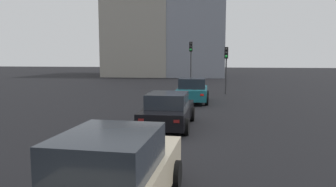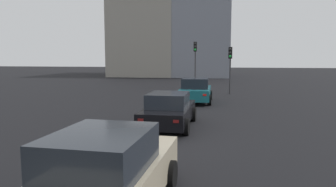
{
  "view_description": "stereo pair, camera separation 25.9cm",
  "coord_description": "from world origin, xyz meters",
  "views": [
    {
      "loc": [
        -11.06,
        -1.68,
        2.88
      ],
      "look_at": [
        0.41,
        0.05,
        1.55
      ],
      "focal_mm": 33.89,
      "sensor_mm": 36.0,
      "label": 1
    },
    {
      "loc": [
        -11.02,
        -1.93,
        2.88
      ],
      "look_at": [
        0.41,
        0.05,
        1.55
      ],
      "focal_mm": 33.89,
      "sensor_mm": 36.0,
      "label": 2
    }
  ],
  "objects": [
    {
      "name": "car_beige_third",
      "position": [
        -5.87,
        0.09,
        0.77
      ],
      "size": [
        4.67,
        2.09,
        1.62
      ],
      "rotation": [
        0.0,
        0.0,
        -0.03
      ],
      "color": "tan",
      "rests_on": "ground_plane"
    },
    {
      "name": "ground_plane",
      "position": [
        0.0,
        0.0,
        -0.1
      ],
      "size": [
        160.0,
        160.0,
        0.2
      ],
      "primitive_type": "cube",
      "color": "black"
    },
    {
      "name": "building_facade_left",
      "position": [
        38.12,
        2.0,
        5.34
      ],
      "size": [
        10.98,
        9.77,
        10.68
      ],
      "primitive_type": "cube",
      "color": "gray",
      "rests_on": "ground_plane"
    },
    {
      "name": "building_facade_center",
      "position": [
        39.98,
        10.0,
        5.78
      ],
      "size": [
        14.85,
        9.64,
        11.56
      ],
      "primitive_type": "cube",
      "color": "gray",
      "rests_on": "ground_plane"
    },
    {
      "name": "traffic_light_near_left",
      "position": [
        18.43,
        0.63,
        3.08
      ],
      "size": [
        0.32,
        0.3,
        4.3
      ],
      "rotation": [
        0.0,
        0.0,
        3.04
      ],
      "color": "#2D2D30",
      "rests_on": "ground_plane"
    },
    {
      "name": "car_black_second",
      "position": [
        1.74,
        0.25,
        0.7
      ],
      "size": [
        4.32,
        2.01,
        1.44
      ],
      "rotation": [
        0.0,
        0.0,
        -0.01
      ],
      "color": "black",
      "rests_on": "ground_plane"
    },
    {
      "name": "car_teal_lead",
      "position": [
        9.18,
        -0.21,
        0.75
      ],
      "size": [
        4.07,
        2.13,
        1.55
      ],
      "rotation": [
        0.0,
        0.0,
        0.02
      ],
      "color": "#19606B",
      "rests_on": "ground_plane"
    },
    {
      "name": "traffic_light_near_right",
      "position": [
        14.1,
        -2.47,
        2.65
      ],
      "size": [
        0.33,
        0.3,
        3.67
      ],
      "rotation": [
        0.0,
        0.0,
        3.02
      ],
      "color": "#2D2D30",
      "rests_on": "ground_plane"
    }
  ]
}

